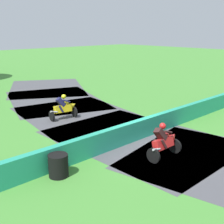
# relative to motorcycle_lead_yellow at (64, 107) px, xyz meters

# --- Properties ---
(ground_plane) EXTENTS (120.00, 120.00, 0.00)m
(ground_plane) POSITION_rel_motorcycle_lead_yellow_xyz_m (0.64, -5.06, -0.66)
(ground_plane) COLOR #428433
(track_asphalt) EXTENTS (11.77, 37.62, 0.01)m
(track_asphalt) POSITION_rel_motorcycle_lead_yellow_xyz_m (2.30, -5.04, -0.65)
(track_asphalt) COLOR #47474C
(track_asphalt) RESTS_ON ground
(safety_barrier) EXTENTS (24.33, 0.50, 0.90)m
(safety_barrier) POSITION_rel_motorcycle_lead_yellow_xyz_m (5.99, -5.01, -0.21)
(safety_barrier) COLOR #239375
(safety_barrier) RESTS_ON ground
(motorcycle_lead_yellow) EXTENTS (1.71, 0.90, 1.43)m
(motorcycle_lead_yellow) POSITION_rel_motorcycle_lead_yellow_xyz_m (0.00, 0.00, 0.00)
(motorcycle_lead_yellow) COLOR black
(motorcycle_lead_yellow) RESTS_ON ground
(motorcycle_chase_red) EXTENTS (1.68, 0.80, 1.43)m
(motorcycle_chase_red) POSITION_rel_motorcycle_lead_yellow_xyz_m (-0.16, -7.09, -0.01)
(motorcycle_chase_red) COLOR black
(motorcycle_chase_red) RESTS_ON ground
(tire_stack_mid_a) EXTENTS (0.69, 0.69, 0.80)m
(tire_stack_mid_a) POSITION_rel_motorcycle_lead_yellow_xyz_m (-4.15, -5.61, -0.26)
(tire_stack_mid_a) COLOR black
(tire_stack_mid_a) RESTS_ON ground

